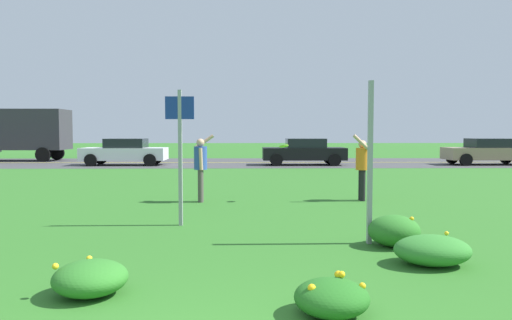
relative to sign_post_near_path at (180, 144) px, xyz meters
The scene contains 16 objects.
ground_plane 6.56m from the sign_post_near_path, 82.48° to the left, with size 120.00×120.00×0.00m, color #2D6B23.
highway_strip 19.35m from the sign_post_near_path, 87.53° to the left, with size 120.00×9.08×0.01m, color #424244.
highway_center_stripe 19.35m from the sign_post_near_path, 87.53° to the left, with size 120.00×0.16×0.00m, color yellow.
daylily_clump_mid_right 5.45m from the sign_post_near_path, 65.68° to the right, with size 0.76×0.78×0.42m.
daylily_clump_front_center 5.08m from the sign_post_near_path, 37.27° to the right, with size 1.06×0.85×0.45m.
daylily_clump_near_camera 4.33m from the sign_post_near_path, 26.60° to the right, with size 0.83×0.78×0.51m.
daylily_clump_front_left 4.39m from the sign_post_near_path, 96.45° to the right, with size 0.84×0.87×0.40m.
sign_post_near_path is the anchor object (origin of this frame).
sign_post_by_roadside 3.72m from the sign_post_near_path, 26.22° to the right, with size 0.07×0.10×2.68m.
person_thrower_blue_shirt 3.27m from the sign_post_near_path, 88.28° to the left, with size 0.52×0.50×1.78m.
person_catcher_orange_shirt 5.56m from the sign_post_near_path, 37.65° to the left, with size 0.48×0.50×1.78m.
frisbee_lime 3.97m from the sign_post_near_path, 54.93° to the left, with size 0.25×0.24×0.11m.
car_tan_leftmost 22.57m from the sign_post_near_path, 49.78° to the left, with size 4.50×2.00×1.45m.
car_black_center_left 17.80m from the sign_post_near_path, 75.53° to the left, with size 4.50×2.00×1.45m.
car_white_center_right 18.05m from the sign_post_near_path, 107.24° to the left, with size 4.50×2.00×1.45m.
box_truck_gray 25.06m from the sign_post_near_path, 121.76° to the left, with size 6.70×2.46×3.20m.
Camera 1 is at (0.48, -3.00, 1.86)m, focal length 34.54 mm.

